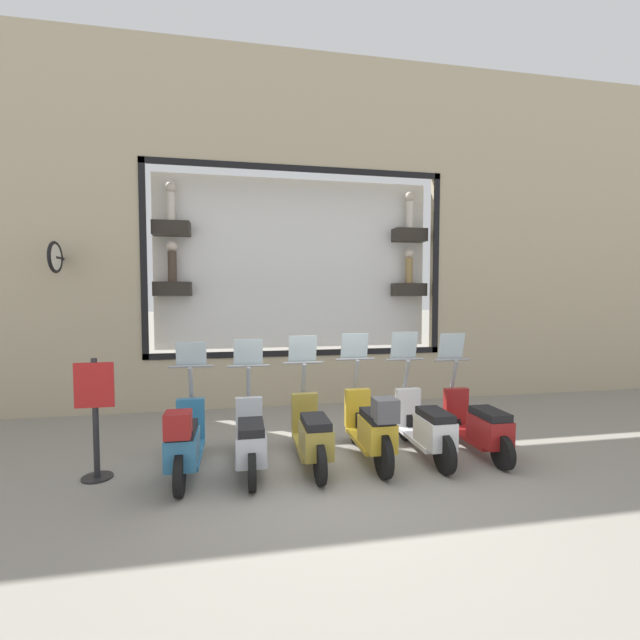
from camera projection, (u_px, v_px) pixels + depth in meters
name	position (u px, v px, depth m)	size (l,w,h in m)	color
ground_plane	(337.00, 472.00, 5.44)	(120.00, 120.00, 0.00)	gray
building_facade	(297.00, 230.00, 8.78)	(1.20, 36.00, 7.11)	tan
scooter_red_0	(478.00, 425.00, 6.06)	(1.79, 0.61, 1.66)	black
scooter_white_1	(426.00, 426.00, 5.91)	(1.80, 0.60, 1.69)	black
scooter_yellow_2	(371.00, 427.00, 5.71)	(1.81, 0.60, 1.68)	black
scooter_olive_3	(312.00, 434.00, 5.61)	(1.80, 0.60, 1.66)	black
scooter_silver_4	(250.00, 439.00, 5.46)	(1.79, 0.60, 1.62)	black
scooter_teal_5	(185.00, 440.00, 5.25)	(1.80, 0.61, 1.60)	black
shop_sign_post	(95.00, 415.00, 5.20)	(0.36, 0.45, 1.49)	#232326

